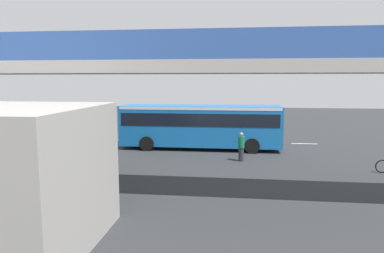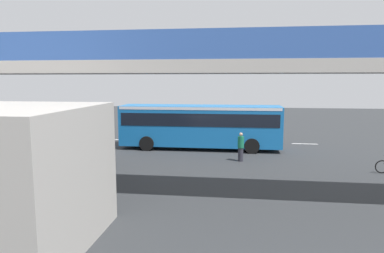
# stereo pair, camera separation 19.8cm
# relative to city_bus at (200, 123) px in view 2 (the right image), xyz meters

# --- Properties ---
(ground) EXTENTS (80.00, 80.00, 0.00)m
(ground) POSITION_rel_city_bus_xyz_m (0.02, 0.08, -1.88)
(ground) COLOR #2D3033
(city_bus) EXTENTS (11.54, 2.85, 3.15)m
(city_bus) POSITION_rel_city_bus_xyz_m (0.00, 0.00, 0.00)
(city_bus) COLOR #196BB7
(city_bus) RESTS_ON ground
(parked_van) EXTENTS (4.80, 2.17, 2.05)m
(parked_van) POSITION_rel_city_bus_xyz_m (7.98, 5.39, -0.70)
(parked_van) COLOR black
(parked_van) RESTS_ON ground
(pedestrian) EXTENTS (0.38, 0.38, 1.79)m
(pedestrian) POSITION_rel_city_bus_xyz_m (-2.91, 3.69, -1.00)
(pedestrian) COLOR #2D2D38
(pedestrian) RESTS_ON ground
(traffic_sign) EXTENTS (0.08, 0.60, 2.80)m
(traffic_sign) POSITION_rel_city_bus_xyz_m (-1.79, -4.58, 0.01)
(traffic_sign) COLOR slate
(traffic_sign) RESTS_ON ground
(lane_dash_leftmost) EXTENTS (2.00, 0.20, 0.01)m
(lane_dash_leftmost) POSITION_rel_city_bus_xyz_m (-7.98, -2.95, -1.88)
(lane_dash_leftmost) COLOR silver
(lane_dash_leftmost) RESTS_ON ground
(lane_dash_left) EXTENTS (2.00, 0.20, 0.01)m
(lane_dash_left) POSITION_rel_city_bus_xyz_m (-3.98, -2.95, -1.88)
(lane_dash_left) COLOR silver
(lane_dash_left) RESTS_ON ground
(lane_dash_centre) EXTENTS (2.00, 0.20, 0.01)m
(lane_dash_centre) POSITION_rel_city_bus_xyz_m (0.02, -2.95, -1.88)
(lane_dash_centre) COLOR silver
(lane_dash_centre) RESTS_ON ground
(lane_dash_right) EXTENTS (2.00, 0.20, 0.01)m
(lane_dash_right) POSITION_rel_city_bus_xyz_m (4.02, -2.95, -1.88)
(lane_dash_right) COLOR silver
(lane_dash_right) RESTS_ON ground
(lane_dash_rightmost) EXTENTS (2.00, 0.20, 0.01)m
(lane_dash_rightmost) POSITION_rel_city_bus_xyz_m (8.02, -2.95, -1.88)
(lane_dash_rightmost) COLOR silver
(lane_dash_rightmost) RESTS_ON ground
(pedestrian_overpass) EXTENTS (28.81, 2.60, 6.83)m
(pedestrian_overpass) POSITION_rel_city_bus_xyz_m (0.02, 10.69, 3.20)
(pedestrian_overpass) COLOR #B2ADA5
(pedestrian_overpass) RESTS_ON ground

